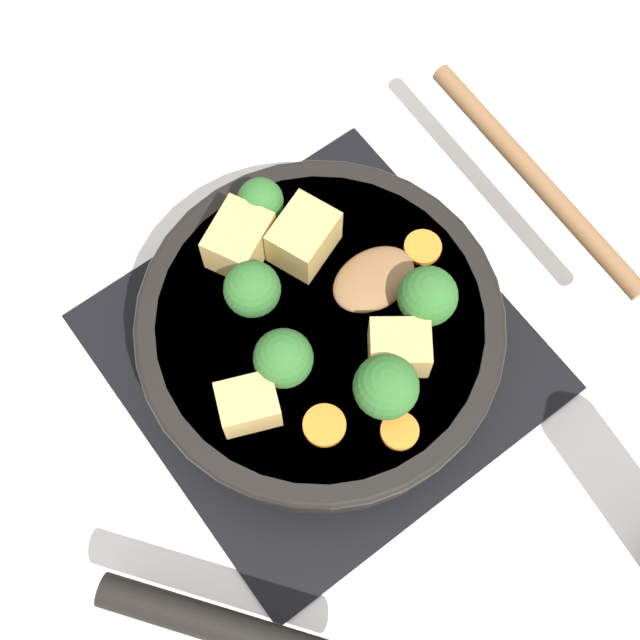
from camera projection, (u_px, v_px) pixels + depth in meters
ground_plane at (320, 353)px, 0.74m from camera, size 2.40×2.40×0.00m
front_burner_grate at (320, 348)px, 0.73m from camera, size 0.31×0.31×0.03m
skillet_pan at (319, 334)px, 0.69m from camera, size 0.39×0.36×0.05m
wooden_spoon at (469, 220)px, 0.69m from camera, size 0.20×0.25×0.02m
tofu_cube_center_large at (239, 240)px, 0.67m from camera, size 0.06×0.06×0.04m
tofu_cube_near_handle at (399, 348)px, 0.64m from camera, size 0.06×0.05×0.03m
tofu_cube_east_chunk at (248, 404)px, 0.63m from camera, size 0.05×0.05×0.03m
tofu_cube_west_chunk at (304, 237)px, 0.67m from camera, size 0.06×0.05×0.04m
broccoli_floret_near_spoon at (384, 388)px, 0.62m from camera, size 0.05×0.05×0.05m
broccoli_floret_center_top at (427, 296)px, 0.65m from camera, size 0.04×0.04×0.05m
broccoli_floret_east_rim at (252, 289)px, 0.65m from camera, size 0.04×0.04×0.05m
broccoli_floret_west_rim at (283, 359)px, 0.63m from camera, size 0.04×0.04×0.05m
broccoli_floret_north_edge at (260, 201)px, 0.68m from camera, size 0.04×0.04×0.04m
carrot_slice_orange_thin at (324, 425)px, 0.64m from camera, size 0.03×0.03×0.01m
carrot_slice_near_center at (400, 431)px, 0.64m from camera, size 0.03×0.03×0.01m
carrot_slice_edge_slice at (420, 244)px, 0.69m from camera, size 0.03×0.03×0.01m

